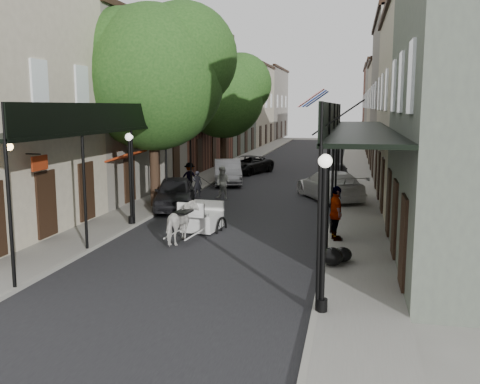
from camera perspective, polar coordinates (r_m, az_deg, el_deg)
The scene contains 24 objects.
ground at distance 15.66m, azimuth -6.24°, elevation -9.11°, with size 140.00×140.00×0.00m, color gray.
road at distance 34.78m, azimuth 4.03°, elevation 1.04°, with size 8.00×90.00×0.01m, color black.
sidewalk_left at distance 35.79m, azimuth -3.93°, elevation 1.36°, with size 2.20×90.00×0.12m, color gray.
sidewalk_right at distance 34.46m, azimuth 12.29°, elevation 0.87°, with size 2.20×90.00×0.12m, color gray.
building_row_left at distance 46.08m, azimuth -4.94°, elevation 9.55°, with size 5.00×80.00×10.50m, color #BDB397.
building_row_right at distance 44.29m, azimuth 17.18°, elevation 9.20°, with size 5.00×80.00×10.50m, color gray.
gallery_left at distance 23.14m, azimuth -12.38°, elevation 6.86°, with size 2.20×18.05×4.88m.
gallery_right at distance 21.11m, azimuth 12.24°, elevation 6.66°, with size 2.20×18.05×4.88m.
tree_near at distance 25.92m, azimuth -8.39°, elevation 12.58°, with size 7.31×6.80×9.63m.
tree_far at distance 39.33m, azimuth -1.26°, elevation 10.51°, with size 6.45×6.00×8.61m.
lamppost_right_near at distance 12.46m, azimuth 8.89°, elevation -4.14°, with size 0.32×0.32×3.71m.
lamppost_left at distance 22.14m, azimuth -11.62°, elevation 1.58°, with size 0.32×0.32×3.71m.
lamppost_right_far at distance 32.25m, azimuth 10.82°, elevation 3.92°, with size 0.32×0.32×3.71m.
horse at distance 19.37m, azimuth -6.18°, elevation -3.28°, with size 0.80×1.75×1.48m, color beige.
carriage at distance 21.41m, azimuth -3.71°, elevation -1.45°, with size 1.66×2.29×2.48m.
pedestrian_walking at distance 28.42m, azimuth -1.85°, elevation 0.99°, with size 0.84×0.66×1.74m, color #B7B9AE.
pedestrian_sidewalk_left at distance 30.12m, azimuth -5.38°, elevation 1.57°, with size 1.07×0.61×1.65m, color gray.
pedestrian_sidewalk_right at distance 19.41m, azimuth 10.23°, elevation -2.26°, with size 1.15×0.48×1.96m, color gray.
car_left_near at distance 25.84m, azimuth -6.98°, elevation -0.11°, with size 1.82×4.51×1.54m, color black.
car_left_mid at distance 33.92m, azimuth -1.34°, elevation 2.16°, with size 1.64×4.70×1.55m, color #A3A3A8.
car_left_far at distance 39.15m, azimuth 0.79°, elevation 2.92°, with size 2.17×4.70×1.31m, color black.
car_right_near at distance 28.43m, azimuth 9.57°, elevation 0.71°, with size 2.21×5.42×1.57m, color silver.
car_right_far at distance 33.98m, azimuth 9.97°, elevation 2.01°, with size 1.79×4.45×1.52m, color black.
trash_bags at distance 16.65m, azimuth 10.23°, elevation -6.71°, with size 0.92×1.07×0.56m.
Camera 1 is at (4.69, -14.12, 4.89)m, focal length 40.00 mm.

